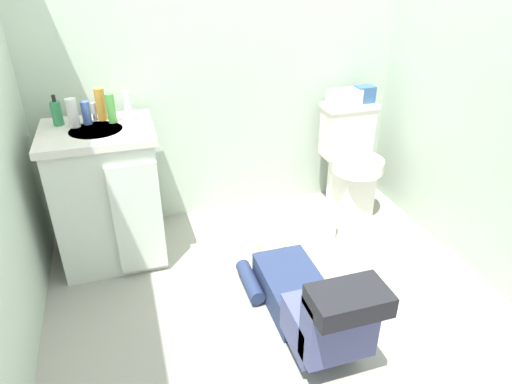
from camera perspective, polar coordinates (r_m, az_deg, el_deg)
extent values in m
cube|color=#98988B|center=(2.48, 2.94, -14.50)|extent=(2.87, 3.18, 0.04)
cube|color=beige|center=(2.94, -4.43, 19.18)|extent=(2.53, 0.08, 2.40)
cube|color=silver|center=(3.26, 11.88, 0.77)|extent=(0.22, 0.30, 0.38)
cylinder|color=silver|center=(3.13, 12.74, 3.37)|extent=(0.35, 0.35, 0.08)
cube|color=silver|center=(3.22, 11.43, 7.50)|extent=(0.34, 0.17, 0.34)
cube|color=silver|center=(3.16, 11.75, 10.63)|extent=(0.36, 0.19, 0.03)
cube|color=silver|center=(2.75, -18.20, -0.78)|extent=(0.56, 0.48, 0.78)
cube|color=silver|center=(2.59, -19.56, 7.17)|extent=(0.60, 0.52, 0.04)
cylinder|color=silver|center=(2.57, -19.54, 6.91)|extent=(0.28, 0.28, 0.05)
cube|color=silver|center=(2.54, -14.65, -3.38)|extent=(0.26, 0.03, 0.66)
cylinder|color=silver|center=(2.70, -19.80, 9.56)|extent=(0.02, 0.02, 0.10)
cube|color=navy|center=(2.44, 4.70, -12.18)|extent=(0.29, 0.52, 0.17)
sphere|color=tan|center=(2.67, 2.09, -7.65)|extent=(0.19, 0.19, 0.19)
cube|color=#4D5283|center=(2.14, 8.49, -16.17)|extent=(0.31, 0.28, 0.20)
cube|color=#4D5283|center=(1.96, 10.53, -16.33)|extent=(0.31, 0.12, 0.32)
cube|color=black|center=(1.82, 11.68, -13.33)|extent=(0.31, 0.19, 0.09)
cylinder|color=navy|center=(2.52, -0.78, -11.23)|extent=(0.08, 0.30, 0.08)
cube|color=silver|center=(3.12, 11.13, 11.72)|extent=(0.22, 0.11, 0.10)
cube|color=#33598C|center=(3.19, 13.58, 11.93)|extent=(0.12, 0.09, 0.11)
cylinder|color=#348F54|center=(2.69, -23.90, 9.09)|extent=(0.06, 0.06, 0.13)
cylinder|color=black|center=(2.67, -24.25, 10.76)|extent=(0.02, 0.02, 0.04)
cylinder|color=silver|center=(2.63, -22.20, 9.25)|extent=(0.06, 0.06, 0.15)
cylinder|color=#4766B7|center=(2.65, -20.71, 9.35)|extent=(0.05, 0.05, 0.13)
cylinder|color=gold|center=(2.68, -19.05, 10.46)|extent=(0.06, 0.06, 0.18)
cylinder|color=#50A446|center=(2.62, -17.88, 10.05)|extent=(0.05, 0.05, 0.16)
cylinder|color=silver|center=(2.61, -15.97, 10.36)|extent=(0.04, 0.04, 0.17)
cylinder|color=white|center=(2.95, 9.14, -3.76)|extent=(0.11, 0.11, 0.23)
cylinder|color=white|center=(2.88, 22.95, -8.44)|extent=(0.11, 0.11, 0.10)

